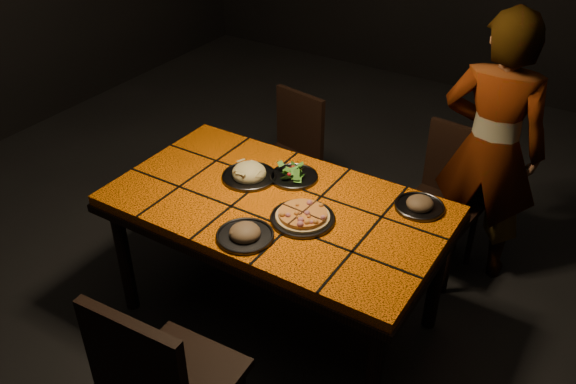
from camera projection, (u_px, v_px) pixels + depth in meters
The scene contains 11 objects.
room_shell at pixel (275, 51), 2.50m from camera, with size 6.04×7.04×3.08m.
dining_table at pixel (277, 215), 2.96m from camera, with size 1.62×0.92×0.75m.
chair_near at pixel (161, 381), 2.28m from camera, with size 0.45×0.45×0.96m.
chair_far_left at pixel (290, 148), 3.91m from camera, with size 0.43×0.43×0.83m.
chair_far_right at pixel (448, 192), 3.45m from camera, with size 0.43×0.43×0.86m.
diner at pixel (491, 149), 3.28m from camera, with size 0.57×0.37×1.56m, color brown.
plate_pizza at pixel (303, 217), 2.78m from camera, with size 0.30×0.30×0.04m.
plate_pasta at pixel (249, 174), 3.08m from camera, with size 0.28×0.28×0.09m.
plate_salad at pixel (294, 174), 3.07m from camera, with size 0.25×0.25×0.07m.
plate_mushroom_a at pixel (245, 233), 2.67m from camera, with size 0.26×0.26×0.08m.
plate_mushroom_b at pixel (420, 204), 2.86m from camera, with size 0.24×0.24×0.08m.
Camera 1 is at (1.33, -2.01, 2.39)m, focal length 38.00 mm.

